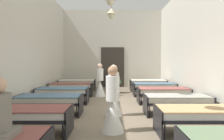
{
  "coord_description": "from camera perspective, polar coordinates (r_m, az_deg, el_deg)",
  "views": [
    {
      "loc": [
        -0.03,
        -6.8,
        1.58
      ],
      "look_at": [
        0.0,
        0.83,
        1.24
      ],
      "focal_mm": 32.89,
      "sensor_mm": 36.0,
      "label": 1
    }
  ],
  "objects": [
    {
      "name": "bed_right_row_5",
      "position": [
        11.09,
        9.71,
        -3.41
      ],
      "size": [
        1.9,
        0.84,
        0.57
      ],
      "color": "black",
      "rests_on": "ground"
    },
    {
      "name": "bed_left_row_3",
      "position": [
        7.91,
        -13.82,
        -5.83
      ],
      "size": [
        1.9,
        0.84,
        0.57
      ],
      "color": "black",
      "rests_on": "ground"
    },
    {
      "name": "bed_left_row_2",
      "position": [
        6.37,
        -17.29,
        -7.91
      ],
      "size": [
        1.9,
        0.84,
        0.57
      ],
      "color": "black",
      "rests_on": "ground"
    },
    {
      "name": "bed_right_row_2",
      "position": [
        6.39,
        17.37,
        -7.87
      ],
      "size": [
        1.9,
        0.84,
        0.57
      ],
      "color": "black",
      "rests_on": "ground"
    },
    {
      "name": "potted_plant",
      "position": [
        10.07,
        0.64,
        -1.46
      ],
      "size": [
        0.6,
        0.6,
        1.39
      ],
      "color": "brown",
      "rests_on": "ground"
    },
    {
      "name": "nurse_mid_aisle",
      "position": [
        9.2,
        -3.61,
        -4.03
      ],
      "size": [
        0.52,
        0.52,
        1.49
      ],
      "rotation": [
        0.0,
        0.0,
        6.12
      ],
      "color": "white",
      "rests_on": "ground"
    },
    {
      "name": "bed_left_row_1",
      "position": [
        4.87,
        -22.99,
        -11.22
      ],
      "size": [
        1.9,
        0.84,
        0.57
      ],
      "color": "black",
      "rests_on": "ground"
    },
    {
      "name": "bed_left_row_5",
      "position": [
        11.07,
        -9.87,
        -3.42
      ],
      "size": [
        1.9,
        0.84,
        0.57
      ],
      "color": "black",
      "rests_on": "ground"
    },
    {
      "name": "nurse_near_aisle",
      "position": [
        5.95,
        0.2,
        -7.64
      ],
      "size": [
        0.52,
        0.52,
        1.49
      ],
      "rotation": [
        0.0,
        0.0,
        1.72
      ],
      "color": "white",
      "rests_on": "ground"
    },
    {
      "name": "ground_plane",
      "position": [
        6.99,
        0.03,
        -10.95
      ],
      "size": [
        6.46,
        11.75,
        0.1
      ],
      "primitive_type": "cube",
      "color": "#7A6B56"
    },
    {
      "name": "room_shell",
      "position": [
        8.09,
        -0.02,
        7.86
      ],
      "size": [
        6.26,
        11.35,
        4.64
      ],
      "color": "beige",
      "rests_on": "ground"
    },
    {
      "name": "bed_right_row_4",
      "position": [
        9.5,
        11.41,
        -4.42
      ],
      "size": [
        1.9,
        0.84,
        0.57
      ],
      "color": "black",
      "rests_on": "ground"
    },
    {
      "name": "bed_left_row_4",
      "position": [
        9.49,
        -11.52,
        -4.43
      ],
      "size": [
        1.9,
        0.84,
        0.57
      ],
      "color": "black",
      "rests_on": "ground"
    },
    {
      "name": "bed_right_row_1",
      "position": [
        4.9,
        23.24,
        -11.15
      ],
      "size": [
        1.9,
        0.84,
        0.57
      ],
      "color": "black",
      "rests_on": "ground"
    },
    {
      "name": "bed_right_row_3",
      "position": [
        7.93,
        13.8,
        -5.81
      ],
      "size": [
        1.9,
        0.84,
        0.57
      ],
      "color": "black",
      "rests_on": "ground"
    },
    {
      "name": "nurse_far_aisle",
      "position": [
        4.63,
        -0.07,
        -10.57
      ],
      "size": [
        0.52,
        0.52,
        1.49
      ],
      "rotation": [
        0.0,
        0.0,
        4.11
      ],
      "color": "white",
      "rests_on": "ground"
    }
  ]
}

